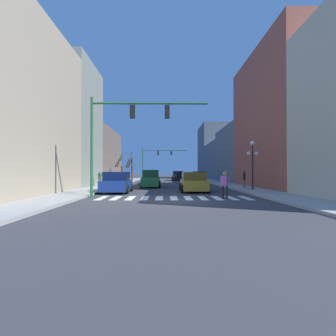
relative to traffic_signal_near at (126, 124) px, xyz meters
The scene contains 20 objects.
ground_plane 5.95m from the traffic_signal_near, 30.76° to the right, with size 240.00×240.00×0.00m, color #38383D.
sidewalk_left 6.26m from the traffic_signal_near, 153.87° to the right, with size 2.60×90.00×0.15m.
sidewalk_right 11.11m from the traffic_signal_near, 10.49° to the right, with size 2.60×90.00×0.15m.
building_row_left 11.70m from the traffic_signal_near, 133.52° to the left, with size 6.00×35.81×13.01m.
building_row_right 26.22m from the traffic_signal_near, 57.14° to the left, with size 6.00×61.29×13.56m.
crosswalk_stripes 5.68m from the traffic_signal_near, 10.49° to the right, with size 9.45×2.60×0.01m.
traffic_signal_near is the anchor object (origin of this frame).
traffic_signal_far 37.72m from the traffic_signal_near, 89.07° to the left, with size 9.26×0.28×6.43m.
street_lamp_right_corner 11.02m from the traffic_signal_near, 25.73° to the left, with size 0.95×0.36×4.05m.
car_parked_left_mid 11.13m from the traffic_signal_near, 84.18° to the left, with size 1.96×4.73×1.81m.
car_parked_right_mid 24.43m from the traffic_signal_near, 71.85° to the left, with size 1.98×4.48×1.64m.
car_parked_left_near 7.73m from the traffic_signal_near, 42.65° to the left, with size 2.20×4.39×1.60m.
car_parked_right_near 31.36m from the traffic_signal_near, 81.14° to the left, with size 2.14×4.71×1.72m.
car_at_intersection 5.48m from the traffic_signal_near, 109.15° to the left, with size 2.19×4.15×1.63m.
pedestrian_waiting_at_curb 11.79m from the traffic_signal_near, 112.34° to the left, with size 0.61×0.41×1.55m.
pedestrian_on_left_sidewalk 13.01m from the traffic_signal_near, 37.12° to the left, with size 0.29×0.66×1.56m.
pedestrian_crossing_street 7.32m from the traffic_signal_near, ahead, with size 0.57×0.55×1.65m.
pedestrian_near_right_corner 17.40m from the traffic_signal_near, 54.97° to the left, with size 0.43×0.69×1.72m.
street_tree_left_near 29.53m from the traffic_signal_near, 96.83° to the left, with size 1.43×2.04×5.07m.
street_tree_right_mid 19.18m from the traffic_signal_near, 100.66° to the left, with size 1.10×1.44×3.84m.
Camera 1 is at (-0.51, -15.09, 1.67)m, focal length 28.00 mm.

